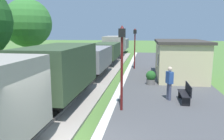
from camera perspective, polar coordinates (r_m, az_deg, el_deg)
The scene contains 9 objects.
freight_train at distance 20.21m, azimuth -3.58°, elevation 4.05°, with size 2.50×39.20×2.72m.
station_hut at distance 17.06m, azimuth 17.13°, elevation 2.81°, with size 3.50×5.80×2.78m.
bench_near_hut at distance 11.34m, azimuth 18.69°, elevation -5.66°, with size 0.42×1.50×0.91m.
bench_down_platform at distance 21.47m, azimuth 14.04°, elevation 1.89°, with size 0.42×1.50×0.91m.
person_waiting at distance 11.35m, azimuth 14.75°, elevation -3.03°, with size 0.38×0.45×1.71m.
potted_planter at distance 14.45m, azimuth 10.10°, elevation -1.91°, with size 0.64×0.64×0.92m.
lamp_post_near at distance 9.28m, azimuth 2.60°, elevation 4.53°, with size 0.28×0.28×3.70m.
lamp_post_far at distance 20.08m, azimuth 5.99°, elevation 7.55°, with size 0.28×0.28×3.70m.
tree_trackside_far at distance 17.69m, azimuth -21.17°, elevation 11.29°, with size 3.55×3.55×6.04m.
Camera 1 is at (1.91, -5.47, 3.72)m, focal length 35.01 mm.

